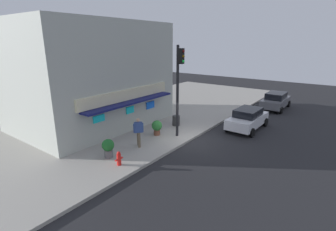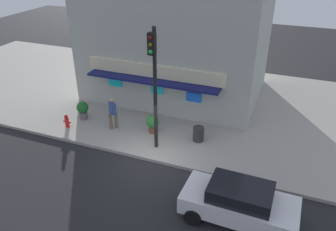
# 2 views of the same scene
# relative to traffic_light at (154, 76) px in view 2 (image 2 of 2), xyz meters

# --- Properties ---
(ground_plane) EXTENTS (62.02, 62.02, 0.00)m
(ground_plane) POSITION_rel_traffic_light_xyz_m (0.14, -0.98, -3.95)
(ground_plane) COLOR #232326
(sidewalk) EXTENTS (41.35, 13.42, 0.17)m
(sidewalk) POSITION_rel_traffic_light_xyz_m (0.14, 5.73, -3.87)
(sidewalk) COLOR #A39E93
(sidewalk) RESTS_ON ground_plane
(corner_building) EXTENTS (10.68, 8.32, 7.57)m
(corner_building) POSITION_rel_traffic_light_xyz_m (-1.43, 6.99, -0.01)
(corner_building) COLOR #ADB2A8
(corner_building) RESTS_ON sidewalk
(traffic_light) EXTENTS (0.32, 0.58, 5.98)m
(traffic_light) POSITION_rel_traffic_light_xyz_m (0.00, 0.00, 0.00)
(traffic_light) COLOR black
(traffic_light) RESTS_ON sidewalk
(fire_hydrant) EXTENTS (0.47, 0.23, 0.76)m
(fire_hydrant) POSITION_rel_traffic_light_xyz_m (-5.30, 0.10, -3.42)
(fire_hydrant) COLOR red
(fire_hydrant) RESTS_ON sidewalk
(trash_can) EXTENTS (0.57, 0.57, 0.76)m
(trash_can) POSITION_rel_traffic_light_xyz_m (1.78, 1.41, -3.41)
(trash_can) COLOR #2D2D2D
(trash_can) RESTS_ON sidewalk
(pedestrian) EXTENTS (0.56, 0.48, 1.79)m
(pedestrian) POSITION_rel_traffic_light_xyz_m (-2.88, 0.95, -2.79)
(pedestrian) COLOR brown
(pedestrian) RESTS_ON sidewalk
(potted_plant_by_doorway) EXTENTS (0.67, 0.67, 1.06)m
(potted_plant_by_doorway) POSITION_rel_traffic_light_xyz_m (-5.02, 1.24, -3.18)
(potted_plant_by_doorway) COLOR #59595B
(potted_plant_by_doorway) RESTS_ON sidewalk
(potted_plant_by_window) EXTENTS (0.71, 0.71, 1.03)m
(potted_plant_by_window) POSITION_rel_traffic_light_xyz_m (-0.70, 1.29, -3.19)
(potted_plant_by_window) COLOR brown
(potted_plant_by_window) RESTS_ON sidewalk
(parked_car_white) EXTENTS (4.26, 2.11, 1.56)m
(parked_car_white) POSITION_rel_traffic_light_xyz_m (4.69, -3.07, -3.15)
(parked_car_white) COLOR silver
(parked_car_white) RESTS_ON ground_plane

